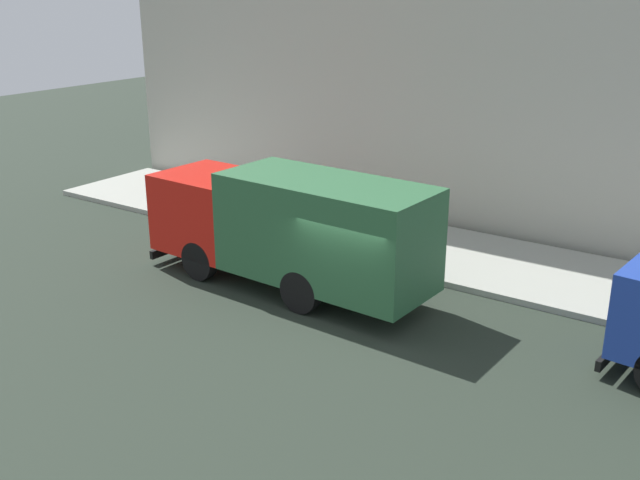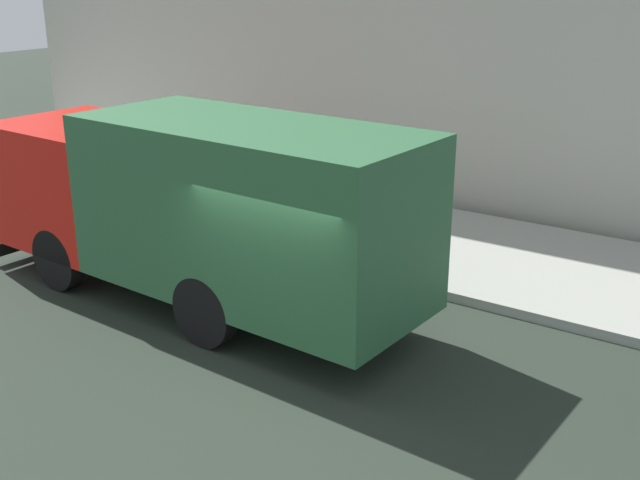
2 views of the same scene
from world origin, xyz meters
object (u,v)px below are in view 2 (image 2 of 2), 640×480
object	(u,v)px
large_utility_truck	(196,202)
traffic_cone_orange	(183,205)
pedestrian_walking	(217,154)
street_sign_post	(301,180)

from	to	relation	value
large_utility_truck	traffic_cone_orange	size ratio (longest dim) A/B	12.36
traffic_cone_orange	pedestrian_walking	bearing A→B (deg)	23.63
street_sign_post	large_utility_truck	bearing A→B (deg)	177.72
traffic_cone_orange	large_utility_truck	bearing A→B (deg)	-132.27
large_utility_truck	pedestrian_walking	size ratio (longest dim) A/B	4.95
pedestrian_walking	street_sign_post	world-z (taller)	street_sign_post
traffic_cone_orange	street_sign_post	bearing A→B (deg)	-89.77
pedestrian_walking	street_sign_post	distance (m)	4.63
large_utility_truck	street_sign_post	size ratio (longest dim) A/B	3.71
pedestrian_walking	large_utility_truck	bearing A→B (deg)	177.50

